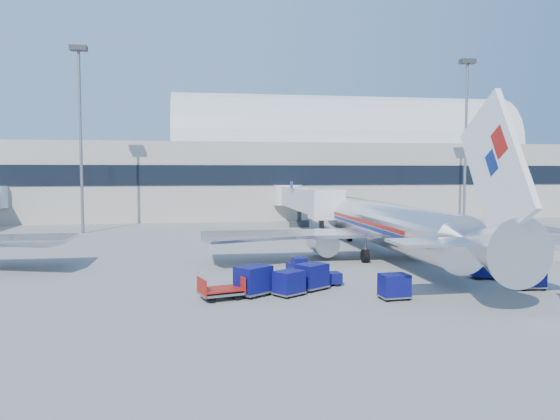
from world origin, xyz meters
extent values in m
plane|color=gray|center=(0.00, 0.00, 0.00)|extent=(260.00, 260.00, 0.00)
cube|color=#B2AA9E|center=(-25.00, 56.00, 6.00)|extent=(170.00, 28.00, 12.00)
cube|color=black|center=(-25.00, 42.05, 7.00)|extent=(170.00, 0.40, 3.00)
cylinder|color=silver|center=(20.00, 56.00, 12.00)|extent=(60.00, 18.00, 18.00)
cylinder|color=silver|center=(10.00, 6.00, 2.90)|extent=(3.80, 28.00, 3.80)
sphere|color=silver|center=(10.00, 20.00, 2.90)|extent=(3.72, 3.72, 3.72)
cone|color=silver|center=(10.00, -11.00, 3.30)|extent=(3.80, 6.00, 3.80)
cube|color=#A6130C|center=(10.00, 7.00, 3.15)|extent=(3.85, 20.16, 0.32)
cube|color=navy|center=(10.00, 7.00, 2.78)|extent=(3.85, 20.16, 0.32)
cube|color=white|center=(10.00, -11.50, 7.70)|extent=(0.35, 7.79, 8.74)
cube|color=silver|center=(10.00, -10.50, 3.50)|extent=(11.00, 3.00, 0.18)
cube|color=silver|center=(10.00, 5.00, 2.30)|extent=(32.00, 5.00, 0.28)
cylinder|color=#B7B7BC|center=(4.50, 6.50, 1.35)|extent=(2.10, 3.80, 2.10)
cylinder|color=#B7B7BC|center=(15.50, 6.50, 1.35)|extent=(2.10, 3.80, 2.10)
cylinder|color=black|center=(10.00, 17.00, 0.45)|extent=(0.40, 0.90, 0.90)
cube|color=silver|center=(7.60, 30.00, 4.00)|extent=(2.70, 24.00, 2.70)
cube|color=silver|center=(7.60, 17.80, 4.00)|extent=(3.40, 3.20, 3.20)
cylinder|color=silver|center=(7.60, 41.50, 4.00)|extent=(4.40, 4.40, 3.00)
cube|color=#2D2D30|center=(7.60, 20.00, 1.80)|extent=(0.50, 0.50, 3.00)
cube|color=#2D2D30|center=(7.60, 20.00, 0.45)|extent=(2.60, 1.00, 0.90)
cube|color=#2D2D30|center=(7.60, 33.00, 1.80)|extent=(0.50, 0.50, 3.00)
cube|color=#2D2D30|center=(7.60, 33.00, 0.45)|extent=(2.60, 1.00, 0.90)
cube|color=navy|center=(6.00, 30.00, 5.80)|extent=(0.12, 1.40, 0.90)
cylinder|color=slate|center=(-20.00, 30.00, 11.00)|extent=(0.36, 0.36, 22.00)
cube|color=#2D2D30|center=(-20.00, 30.00, 22.30)|extent=(2.00, 1.20, 0.60)
cylinder|color=slate|center=(30.00, 30.00, 11.00)|extent=(0.36, 0.36, 22.00)
cube|color=#2D2D30|center=(30.00, 30.00, 22.30)|extent=(2.00, 1.20, 0.60)
cube|color=#9E9E96|center=(18.00, 2.00, 0.45)|extent=(3.00, 0.55, 0.90)
cube|color=#9E9E96|center=(21.30, 2.00, 0.45)|extent=(3.00, 0.55, 0.90)
cube|color=#0A0C52|center=(1.91, -4.89, 0.51)|extent=(2.22, 1.27, 0.70)
cube|color=#0A0C52|center=(1.45, -4.94, 1.07)|extent=(0.92, 1.00, 0.65)
cylinder|color=black|center=(2.61, -4.40, 0.26)|extent=(0.54, 0.25, 0.52)
cube|color=#0A0C52|center=(13.87, -4.41, 0.58)|extent=(2.68, 1.87, 0.79)
cube|color=#0A0C52|center=(13.37, -4.25, 1.21)|extent=(1.22, 1.29, 0.74)
cylinder|color=black|center=(14.82, -4.20, 0.30)|extent=(0.63, 0.40, 0.59)
cube|color=#0A0C52|center=(0.75, -1.37, 0.52)|extent=(1.38, 2.30, 0.71)
cube|color=#0A0C52|center=(0.82, -1.84, 1.09)|extent=(1.05, 0.97, 0.66)
cylinder|color=black|center=(0.23, -0.68, 0.26)|extent=(0.28, 0.55, 0.53)
cube|color=#0A0C52|center=(0.79, -6.03, 0.95)|extent=(2.28, 2.17, 1.45)
cube|color=slate|center=(0.79, -6.03, 0.22)|extent=(2.39, 2.27, 0.10)
cylinder|color=black|center=(1.06, -5.18, 0.20)|extent=(0.42, 0.36, 0.40)
cube|color=#0A0C52|center=(-0.93, -7.45, 0.87)|extent=(2.08, 1.99, 1.33)
cube|color=slate|center=(-0.93, -7.45, 0.20)|extent=(2.18, 2.08, 0.09)
cylinder|color=black|center=(-0.70, -6.67, 0.18)|extent=(0.38, 0.33, 0.37)
cube|color=#0A0C52|center=(-3.06, -7.09, 1.03)|extent=(2.47, 2.39, 1.57)
cube|color=slate|center=(-3.06, -7.09, 0.24)|extent=(2.59, 2.49, 0.11)
cylinder|color=black|center=(-2.81, -6.15, 0.22)|extent=(0.45, 0.40, 0.43)
cube|color=#0A0C52|center=(5.02, -9.32, 0.85)|extent=(1.73, 1.40, 1.30)
cube|color=slate|center=(5.02, -9.32, 0.20)|extent=(1.82, 1.46, 0.09)
cylinder|color=black|center=(5.60, -8.77, 0.18)|extent=(0.37, 0.18, 0.36)
cube|color=#0A0C52|center=(14.54, -8.02, 0.89)|extent=(1.80, 1.46, 1.36)
cube|color=slate|center=(14.54, -8.02, 0.21)|extent=(1.90, 1.51, 0.09)
cylinder|color=black|center=(15.24, -7.56, 0.19)|extent=(0.39, 0.18, 0.38)
cube|color=slate|center=(-5.03, -7.74, 0.39)|extent=(2.84, 2.31, 0.13)
cube|color=maroon|center=(-5.03, -7.74, 0.62)|extent=(2.86, 2.36, 0.09)
cylinder|color=black|center=(-4.44, -6.93, 0.22)|extent=(0.48, 0.30, 0.45)
camera|label=1|loc=(-6.58, -39.47, 7.49)|focal=35.00mm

